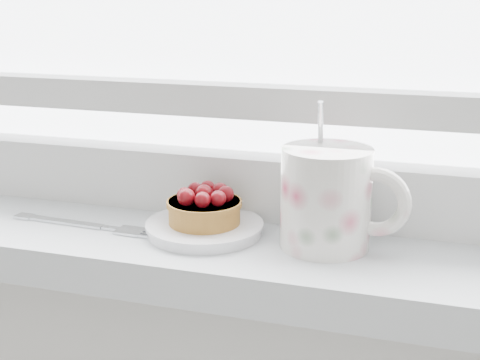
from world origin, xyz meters
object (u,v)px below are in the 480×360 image
at_px(raspberry_tart, 204,207).
at_px(saucer, 205,228).
at_px(floral_mug, 329,196).
at_px(fork, 89,225).

bearing_deg(raspberry_tart, saucer, 168.20).
relative_size(raspberry_tart, floral_mug, 0.54).
bearing_deg(raspberry_tart, fork, -171.57).
bearing_deg(saucer, fork, -171.52).
bearing_deg(saucer, floral_mug, 0.93).
distance_m(saucer, fork, 0.13).
height_order(raspberry_tart, fork, raspberry_tart).
distance_m(floral_mug, fork, 0.26).
xyz_separation_m(saucer, fork, (-0.13, -0.02, -0.00)).
distance_m(raspberry_tart, fork, 0.13).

